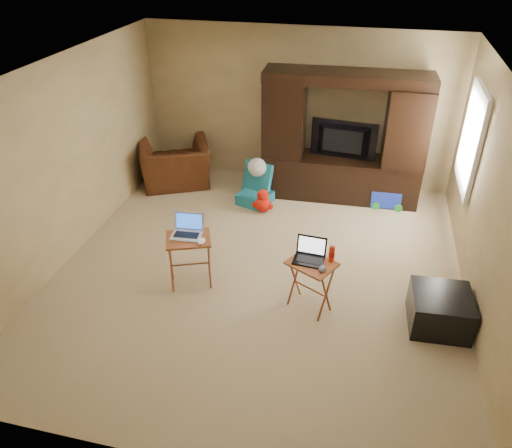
% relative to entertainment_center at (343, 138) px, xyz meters
% --- Properties ---
extents(floor, '(5.50, 5.50, 0.00)m').
position_rel_entertainment_center_xyz_m(floor, '(-0.78, -2.23, -1.00)').
color(floor, beige).
rests_on(floor, ground).
extents(ceiling, '(5.50, 5.50, 0.00)m').
position_rel_entertainment_center_xyz_m(ceiling, '(-0.78, -2.23, 1.50)').
color(ceiling, silver).
rests_on(ceiling, ground).
extents(wall_back, '(5.00, 0.00, 5.00)m').
position_rel_entertainment_center_xyz_m(wall_back, '(-0.78, 0.52, 0.25)').
color(wall_back, tan).
rests_on(wall_back, ground).
extents(wall_front, '(5.00, 0.00, 5.00)m').
position_rel_entertainment_center_xyz_m(wall_front, '(-0.78, -4.98, 0.25)').
color(wall_front, tan).
rests_on(wall_front, ground).
extents(wall_left, '(0.00, 5.50, 5.50)m').
position_rel_entertainment_center_xyz_m(wall_left, '(-3.28, -2.23, 0.25)').
color(wall_left, tan).
rests_on(wall_left, ground).
extents(wall_right, '(0.00, 5.50, 5.50)m').
position_rel_entertainment_center_xyz_m(wall_right, '(1.72, -2.23, 0.25)').
color(wall_right, tan).
rests_on(wall_right, ground).
extents(window_pane, '(0.00, 1.20, 1.20)m').
position_rel_entertainment_center_xyz_m(window_pane, '(1.70, -0.68, 0.40)').
color(window_pane, white).
rests_on(window_pane, ground).
extents(window_frame, '(0.06, 1.14, 1.34)m').
position_rel_entertainment_center_xyz_m(window_frame, '(1.68, -0.68, 0.40)').
color(window_frame, white).
rests_on(window_frame, ground).
extents(entertainment_center, '(2.46, 0.71, 1.99)m').
position_rel_entertainment_center_xyz_m(entertainment_center, '(0.00, 0.00, 0.00)').
color(entertainment_center, black).
rests_on(entertainment_center, floor).
extents(television, '(1.02, 0.25, 0.58)m').
position_rel_entertainment_center_xyz_m(television, '(-0.00, -0.04, -0.04)').
color(television, black).
rests_on(television, entertainment_center).
extents(recliner, '(1.42, 1.36, 0.72)m').
position_rel_entertainment_center_xyz_m(recliner, '(-2.70, -0.20, -0.64)').
color(recliner, '#46220F').
rests_on(recliner, floor).
extents(child_rocker, '(0.61, 0.65, 0.62)m').
position_rel_entertainment_center_xyz_m(child_rocker, '(-1.24, -0.54, -0.69)').
color(child_rocker, '#176A81').
rests_on(child_rocker, floor).
extents(plush_toy, '(0.34, 0.28, 0.37)m').
position_rel_entertainment_center_xyz_m(plush_toy, '(-1.07, -0.77, -0.81)').
color(plush_toy, red).
rests_on(plush_toy, floor).
extents(push_toy, '(0.57, 0.42, 0.40)m').
position_rel_entertainment_center_xyz_m(push_toy, '(0.78, -0.15, -0.79)').
color(push_toy, '#172CBA').
rests_on(push_toy, floor).
extents(ottoman, '(0.66, 0.66, 0.41)m').
position_rel_entertainment_center_xyz_m(ottoman, '(1.36, -2.77, -0.79)').
color(ottoman, black).
rests_on(ottoman, floor).
extents(tray_table_left, '(0.63, 0.57, 0.67)m').
position_rel_entertainment_center_xyz_m(tray_table_left, '(-1.53, -2.71, -0.66)').
color(tray_table_left, '#9F5226').
rests_on(tray_table_left, floor).
extents(tray_table_right, '(0.61, 0.57, 0.63)m').
position_rel_entertainment_center_xyz_m(tray_table_right, '(-0.06, -2.81, -0.68)').
color(tray_table_right, '#AB5629').
rests_on(tray_table_right, floor).
extents(laptop_left, '(0.37, 0.31, 0.24)m').
position_rel_entertainment_center_xyz_m(laptop_left, '(-1.56, -2.68, -0.21)').
color(laptop_left, silver).
rests_on(laptop_left, tray_table_left).
extents(laptop_right, '(0.35, 0.30, 0.24)m').
position_rel_entertainment_center_xyz_m(laptop_right, '(-0.10, -2.79, -0.24)').
color(laptop_right, black).
rests_on(laptop_right, tray_table_right).
extents(mouse_left, '(0.10, 0.14, 0.06)m').
position_rel_entertainment_center_xyz_m(mouse_left, '(-1.34, -2.78, -0.30)').
color(mouse_left, white).
rests_on(mouse_left, tray_table_left).
extents(mouse_right, '(0.11, 0.14, 0.05)m').
position_rel_entertainment_center_xyz_m(mouse_right, '(0.07, -2.93, -0.34)').
color(mouse_right, '#434449').
rests_on(mouse_right, tray_table_right).
extents(water_bottle, '(0.06, 0.06, 0.20)m').
position_rel_entertainment_center_xyz_m(water_bottle, '(0.14, -2.73, -0.26)').
color(water_bottle, red).
rests_on(water_bottle, tray_table_right).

